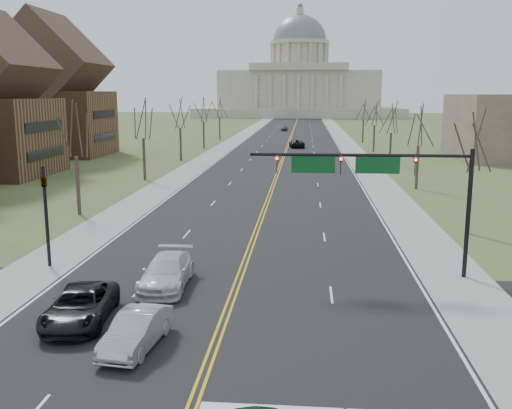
% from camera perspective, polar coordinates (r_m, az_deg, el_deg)
% --- Properties ---
extents(ground, '(600.00, 600.00, 0.00)m').
position_cam_1_polar(ground, '(20.85, -5.80, -18.00)').
color(ground, '#4C5B2D').
rests_on(ground, ground).
extents(road, '(20.00, 380.00, 0.01)m').
position_cam_1_polar(road, '(128.33, 3.40, 6.49)').
color(road, black).
rests_on(road, ground).
extents(cross_road, '(120.00, 14.00, 0.01)m').
position_cam_1_polar(cross_road, '(26.18, -3.31, -11.67)').
color(cross_road, black).
rests_on(cross_road, ground).
extents(sidewalk_left, '(4.00, 380.00, 0.03)m').
position_cam_1_polar(sidewalk_left, '(129.23, -1.96, 6.54)').
color(sidewalk_left, gray).
rests_on(sidewalk_left, ground).
extents(sidewalk_right, '(4.00, 380.00, 0.03)m').
position_cam_1_polar(sidewalk_right, '(128.56, 8.79, 6.39)').
color(sidewalk_right, gray).
rests_on(sidewalk_right, ground).
extents(center_line, '(0.42, 380.00, 0.01)m').
position_cam_1_polar(center_line, '(128.33, 3.40, 6.49)').
color(center_line, gold).
rests_on(center_line, road).
extents(edge_line_left, '(0.15, 380.00, 0.01)m').
position_cam_1_polar(edge_line_left, '(128.98, -0.98, 6.53)').
color(edge_line_left, silver).
rests_on(edge_line_left, road).
extents(edge_line_right, '(0.15, 380.00, 0.01)m').
position_cam_1_polar(edge_line_right, '(128.44, 7.81, 6.42)').
color(edge_line_right, silver).
rests_on(edge_line_right, road).
extents(capitol, '(90.00, 60.00, 50.00)m').
position_cam_1_polar(capitol, '(267.86, 4.32, 11.87)').
color(capitol, beige).
rests_on(capitol, ground).
extents(signal_mast, '(12.12, 0.44, 7.20)m').
position_cam_1_polar(signal_mast, '(31.92, 11.93, 2.98)').
color(signal_mast, black).
rests_on(signal_mast, ground).
extents(signal_left, '(0.32, 0.36, 6.00)m').
position_cam_1_polar(signal_left, '(35.40, -20.30, -0.06)').
color(signal_left, black).
rests_on(signal_left, ground).
extents(tree_r_0, '(3.74, 3.74, 8.50)m').
position_cam_1_polar(tree_r_0, '(43.70, 20.92, 5.64)').
color(tree_r_0, '#35291F').
rests_on(tree_r_0, ground).
extents(tree_l_0, '(3.96, 3.96, 9.00)m').
position_cam_1_polar(tree_l_0, '(49.79, -17.67, 6.87)').
color(tree_l_0, '#35291F').
rests_on(tree_l_0, ground).
extents(tree_r_1, '(3.74, 3.74, 8.50)m').
position_cam_1_polar(tree_r_1, '(63.13, 16.01, 7.38)').
color(tree_r_1, '#35291F').
rests_on(tree_r_1, ground).
extents(tree_l_1, '(3.96, 3.96, 9.00)m').
position_cam_1_polar(tree_l_1, '(68.67, -11.25, 8.18)').
color(tree_l_1, '#35291F').
rests_on(tree_l_1, ground).
extents(tree_r_2, '(3.74, 3.74, 8.50)m').
position_cam_1_polar(tree_r_2, '(82.83, 13.41, 8.27)').
color(tree_r_2, '#35291F').
rests_on(tree_r_2, ground).
extents(tree_l_2, '(3.96, 3.96, 9.00)m').
position_cam_1_polar(tree_l_2, '(88.04, -7.61, 8.87)').
color(tree_l_2, '#35291F').
rests_on(tree_l_2, ground).
extents(tree_r_3, '(3.74, 3.74, 8.50)m').
position_cam_1_polar(tree_r_3, '(102.64, 11.80, 8.81)').
color(tree_r_3, '#35291F').
rests_on(tree_r_3, ground).
extents(tree_l_3, '(3.96, 3.96, 9.00)m').
position_cam_1_polar(tree_l_3, '(107.64, -5.28, 9.29)').
color(tree_l_3, '#35291F').
rests_on(tree_l_3, ground).
extents(tree_r_4, '(3.74, 3.74, 8.50)m').
position_cam_1_polar(tree_r_4, '(122.52, 10.72, 9.17)').
color(tree_r_4, '#35291F').
rests_on(tree_r_4, ground).
extents(tree_l_4, '(3.96, 3.96, 9.00)m').
position_cam_1_polar(tree_l_4, '(127.36, -3.67, 9.58)').
color(tree_l_4, '#35291F').
rests_on(tree_l_4, ground).
extents(bldg_left_far, '(17.10, 14.28, 23.25)m').
position_cam_1_polar(bldg_left_far, '(100.85, -19.66, 10.08)').
color(bldg_left_far, brown).
rests_on(bldg_left_far, ground).
extents(car_sb_inner_lead, '(2.08, 4.60, 1.47)m').
position_cam_1_polar(car_sb_inner_lead, '(23.94, -11.87, -12.22)').
color(car_sb_inner_lead, '#A7ABAF').
rests_on(car_sb_inner_lead, road).
extents(car_sb_outer_lead, '(3.10, 5.74, 1.53)m').
position_cam_1_polar(car_sb_outer_lead, '(27.05, -17.16, -9.64)').
color(car_sb_outer_lead, black).
rests_on(car_sb_outer_lead, road).
extents(car_sb_inner_second, '(2.50, 5.73, 1.64)m').
position_cam_1_polar(car_sb_inner_second, '(30.68, -8.95, -6.69)').
color(car_sb_inner_second, silver).
rests_on(car_sb_inner_second, road).
extents(car_far_nb, '(3.24, 5.87, 1.56)m').
position_cam_1_polar(car_far_nb, '(109.50, 4.09, 6.12)').
color(car_far_nb, black).
rests_on(car_far_nb, road).
extents(car_far_sb, '(2.02, 4.19, 1.38)m').
position_cam_1_polar(car_far_sb, '(158.94, 2.86, 7.62)').
color(car_far_sb, '#52555A').
rests_on(car_far_sb, road).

